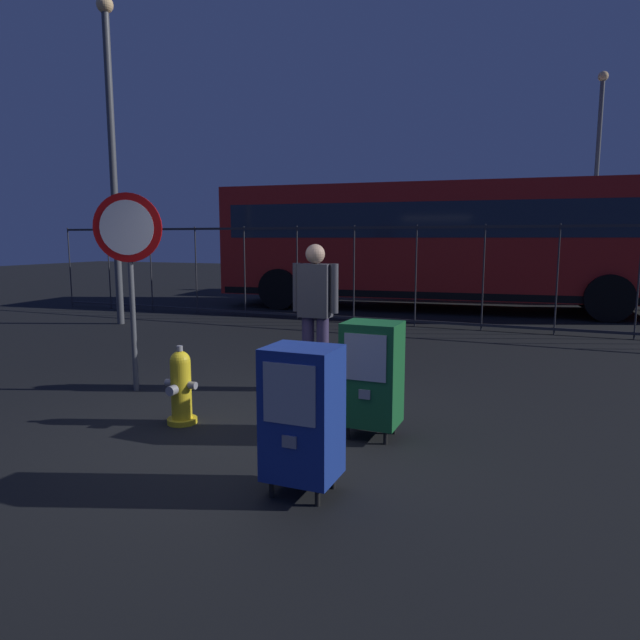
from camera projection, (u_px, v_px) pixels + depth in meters
The scene contains 11 objects.
ground_plane at pixel (236, 438), 4.94m from camera, with size 60.00×60.00×0.00m, color black.
fire_hydrant at pixel (181, 387), 5.28m from camera, with size 0.33×0.32×0.75m.
newspaper_box_primary at pixel (372, 373), 4.90m from camera, with size 0.48×0.42×1.02m.
newspaper_box_secondary at pixel (302, 413), 3.79m from camera, with size 0.48×0.42×1.02m.
stop_sign at pixel (129, 250), 6.24m from camera, with size 0.71×0.31×2.23m.
pedestrian at pixel (315, 308), 6.38m from camera, with size 0.55×0.22×1.67m.
fence_barrier at pixel (416, 275), 11.09m from camera, with size 18.03×0.04×2.00m.
bus_near at pixel (437, 240), 13.80m from camera, with size 10.69×3.55×3.00m.
bus_far at pixel (548, 239), 16.79m from camera, with size 10.76×4.04×3.00m.
street_light_near_left at pixel (111, 138), 11.03m from camera, with size 0.32×0.32×6.29m.
street_light_near_right at pixel (597, 166), 18.26m from camera, with size 0.32×0.32×6.99m.
Camera 1 is at (2.49, -4.11, 1.73)m, focal length 31.67 mm.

